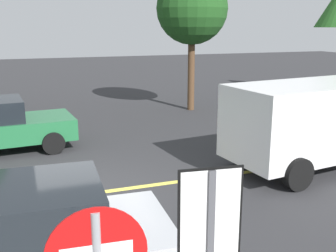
{
  "coord_description": "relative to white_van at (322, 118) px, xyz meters",
  "views": [
    {
      "loc": [
        -1.35,
        -8.34,
        3.59
      ],
      "look_at": [
        1.61,
        -0.22,
        1.44
      ],
      "focal_mm": 43.24,
      "sensor_mm": 36.0,
      "label": 1
    }
  ],
  "objects": [
    {
      "name": "lane_marking_centre",
      "position": [
        -2.88,
        0.15,
        -1.26
      ],
      "size": [
        28.0,
        0.16,
        0.01
      ],
      "primitive_type": "cube",
      "color": "#E0D14C"
    },
    {
      "name": "ground_plane",
      "position": [
        -5.88,
        0.15,
        -1.27
      ],
      "size": [
        80.0,
        80.0,
        0.0
      ],
      "primitive_type": "plane",
      "color": "#2D2D30"
    },
    {
      "name": "tree_left_verge",
      "position": [
        -0.32,
        7.87,
        2.99
      ],
      "size": [
        2.98,
        2.98,
        5.78
      ],
      "color": "#513823",
      "rests_on": "ground_plane"
    },
    {
      "name": "white_van",
      "position": [
        0.0,
        0.0,
        0.0
      ],
      "size": [
        5.4,
        2.76,
        2.2
      ],
      "color": "white",
      "rests_on": "ground_plane"
    },
    {
      "name": "car_silver_mid_road",
      "position": [
        -7.58,
        -3.08,
        -0.45
      ],
      "size": [
        4.53,
        2.19,
        1.62
      ],
      "color": "#B7BABF",
      "rests_on": "ground_plane"
    }
  ]
}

